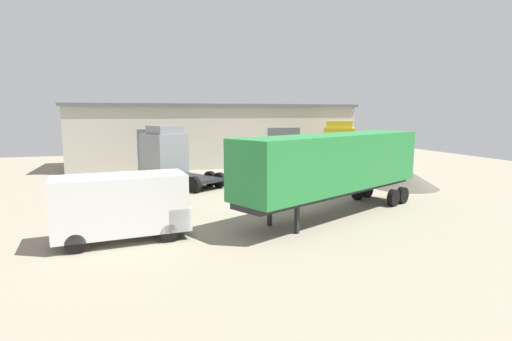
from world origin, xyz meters
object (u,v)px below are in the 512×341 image
at_px(tractor_unit_yellow, 338,148).
at_px(tractor_unit_grey, 168,156).
at_px(container_trailer_green, 334,164).
at_px(gravel_pile, 404,178).
at_px(traffic_cone, 166,208).
at_px(delivery_van_white, 125,205).

bearing_deg(tractor_unit_yellow, tractor_unit_grey, 123.23).
bearing_deg(tractor_unit_yellow, container_trailer_green, 178.92).
bearing_deg(gravel_pile, traffic_cone, -171.52).
bearing_deg(tractor_unit_yellow, delivery_van_white, 157.69).
bearing_deg(traffic_cone, delivery_van_white, -114.16).
xyz_separation_m(tractor_unit_grey, tractor_unit_yellow, (14.03, 1.26, 0.10)).
height_order(tractor_unit_yellow, delivery_van_white, tractor_unit_yellow).
bearing_deg(tractor_unit_grey, traffic_cone, 141.43).
relative_size(tractor_unit_grey, delivery_van_white, 1.25).
relative_size(tractor_unit_yellow, gravel_pile, 1.47).
distance_m(tractor_unit_grey, tractor_unit_yellow, 14.09).
height_order(container_trailer_green, tractor_unit_yellow, tractor_unit_yellow).
bearing_deg(delivery_van_white, tractor_unit_yellow, 33.33).
bearing_deg(tractor_unit_grey, delivery_van_white, 135.17).
xyz_separation_m(tractor_unit_yellow, traffic_cone, (-14.88, -9.76, -1.78)).
bearing_deg(delivery_van_white, container_trailer_green, 0.71).
height_order(delivery_van_white, gravel_pile, delivery_van_white).
relative_size(container_trailer_green, gravel_pile, 2.57).
distance_m(container_trailer_green, tractor_unit_yellow, 14.47).
relative_size(tractor_unit_grey, tractor_unit_yellow, 0.99).
distance_m(delivery_van_white, gravel_pile, 18.80).
relative_size(delivery_van_white, gravel_pile, 1.17).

